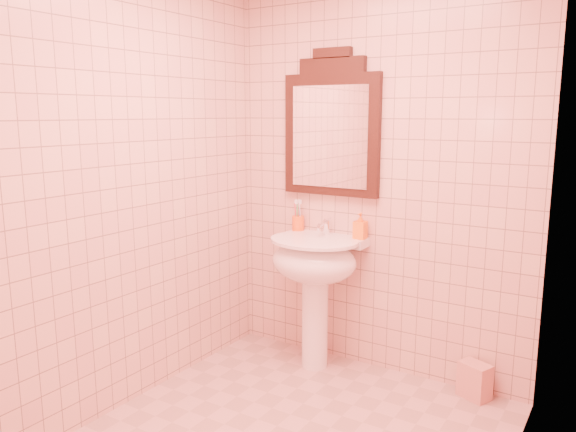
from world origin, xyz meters
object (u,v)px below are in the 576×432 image
Objects in this scene: pedestal_sink at (315,270)px; toothbrush_cup at (298,223)px; mirror at (331,128)px; towel at (475,381)px; soap_dispenser at (360,226)px.

pedestal_sink is 0.38m from toothbrush_cup.
mirror is 1.76m from towel.
towel is (0.77, -0.03, -0.84)m from soap_dispenser.
towel is at bearing 7.95° from pedestal_sink.
pedestal_sink is at bearing -146.96° from soap_dispenser.
soap_dispenser is at bearing 178.13° from towel.
towel is (1.00, -0.06, -1.45)m from mirror.
soap_dispenser is (0.47, -0.01, 0.03)m from toothbrush_cup.
pedestal_sink is 0.40m from soap_dispenser.
toothbrush_cup reaches higher than pedestal_sink.
towel is at bearing -1.49° from toothbrush_cup.
mirror is 4.38× the size of towel.
toothbrush_cup is (-0.23, 0.17, 0.25)m from pedestal_sink.
towel is (1.00, 0.14, -0.56)m from pedestal_sink.
toothbrush_cup is 0.88× the size of towel.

